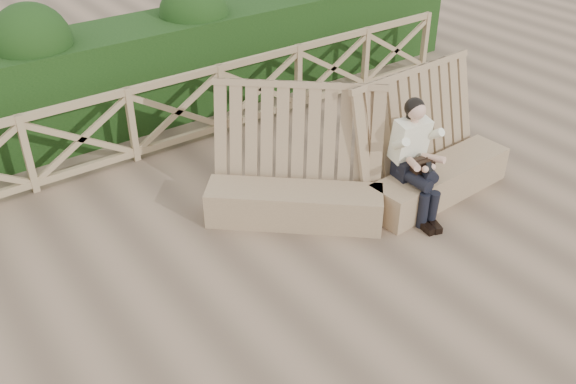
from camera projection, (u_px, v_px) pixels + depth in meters
ground at (329, 268)px, 7.11m from camera, size 60.00×60.00×0.00m
bench at (368, 178)px, 7.96m from camera, size 3.87×2.01×1.59m
woman at (415, 155)px, 7.67m from camera, size 0.48×0.93×1.47m
guardrail at (178, 112)px, 9.20m from camera, size 10.10×0.09×1.10m
hedge at (141, 73)px, 9.92m from camera, size 12.00×1.20×1.50m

